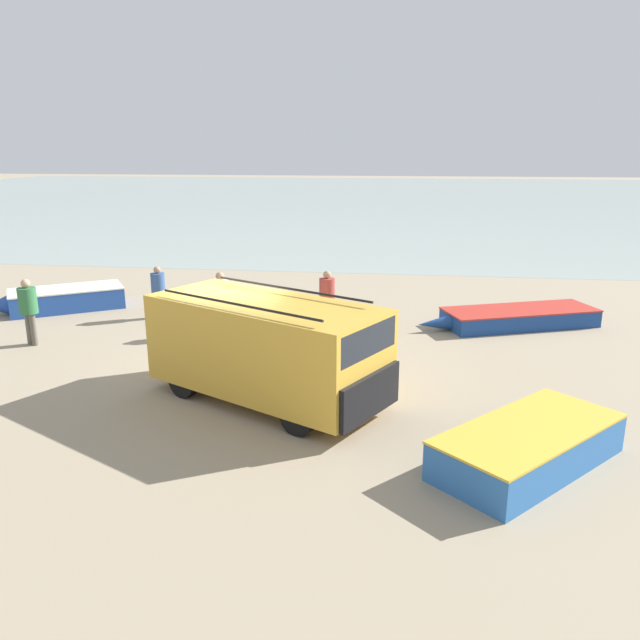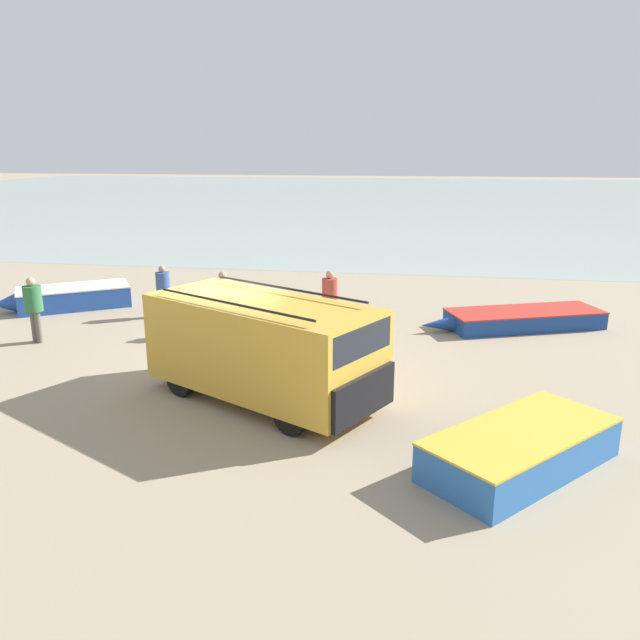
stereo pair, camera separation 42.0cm
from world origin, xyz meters
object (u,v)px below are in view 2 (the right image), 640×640
object	(u,v)px
fishing_rowboat_2	(520,319)
fisherman_0	(223,297)
fishing_rowboat_0	(526,446)
fisherman_1	(330,294)
fisherman_2	(163,286)
fisherman_3	(33,304)
parked_van	(264,346)
fishing_rowboat_1	(69,297)

from	to	relation	value
fishing_rowboat_2	fisherman_0	xyz separation A→B (m)	(-8.27, -1.91, 0.80)
fishing_rowboat_0	fisherman_1	distance (m)	8.66
fisherman_1	fisherman_2	bearing A→B (deg)	-133.79
fishing_rowboat_0	fishing_rowboat_2	distance (m)	8.47
fisherman_3	fisherman_2	bearing A→B (deg)	165.98
fishing_rowboat_0	fisherman_3	xyz separation A→B (m)	(-11.92, 4.86, 0.72)
fisherman_3	fishing_rowboat_2	bearing A→B (deg)	128.66
parked_van	fisherman_0	xyz separation A→B (m)	(-2.29, 4.47, -0.11)
fisherman_0	fisherman_2	bearing A→B (deg)	73.07
parked_van	fisherman_3	world-z (taller)	parked_van
parked_van	fishing_rowboat_0	world-z (taller)	parked_van
fishing_rowboat_2	fisherman_0	world-z (taller)	fisherman_0
fishing_rowboat_1	fisherman_3	distance (m)	3.84
fisherman_1	fishing_rowboat_2	bearing A→B (deg)	61.20
fisherman_2	fishing_rowboat_2	bearing A→B (deg)	9.22
fishing_rowboat_2	fisherman_3	world-z (taller)	fisherman_3
fishing_rowboat_2	fisherman_3	distance (m)	13.48
fishing_rowboat_1	fishing_rowboat_2	bearing A→B (deg)	146.30
parked_van	fisherman_0	world-z (taller)	parked_van
fishing_rowboat_1	fisherman_2	size ratio (longest dim) A/B	2.55
fishing_rowboat_1	fisherman_0	bearing A→B (deg)	128.03
fishing_rowboat_1	fisherman_2	xyz separation A→B (m)	(3.49, -0.54, 0.61)
fishing_rowboat_0	fisherman_2	xyz separation A→B (m)	(-9.59, 7.90, 0.61)
fishing_rowboat_0	fisherman_3	bearing A→B (deg)	110.81
fishing_rowboat_0	fisherman_1	world-z (taller)	fisherman_1
parked_van	fisherman_1	distance (m)	5.45
parked_van	fisherman_2	xyz separation A→B (m)	(-4.67, 5.88, -0.21)
fishing_rowboat_1	fishing_rowboat_2	size ratio (longest dim) A/B	0.75
parked_van	fishing_rowboat_1	bearing A→B (deg)	170.08
fishing_rowboat_0	fisherman_0	size ratio (longest dim) A/B	2.16
fishing_rowboat_0	fishing_rowboat_1	size ratio (longest dim) A/B	0.94
fishing_rowboat_0	fishing_rowboat_2	world-z (taller)	fishing_rowboat_0
fisherman_1	fisherman_2	xyz separation A→B (m)	(-5.22, 0.46, -0.05)
parked_van	fisherman_3	xyz separation A→B (m)	(-7.00, 2.84, -0.10)
fishing_rowboat_0	fisherman_0	world-z (taller)	fisherman_0
parked_van	fisherman_2	size ratio (longest dim) A/B	3.35
fishing_rowboat_0	fisherman_1	xyz separation A→B (m)	(-4.37, 7.45, 0.67)
fishing_rowboat_1	fisherman_1	world-z (taller)	fisherman_1
parked_van	fishing_rowboat_0	xyz separation A→B (m)	(4.92, -2.02, -0.82)
fishing_rowboat_2	fisherman_1	world-z (taller)	fisherman_1
fishing_rowboat_2	fisherman_0	bearing A→B (deg)	-7.84
fishing_rowboat_1	fisherman_1	size ratio (longest dim) A/B	2.41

